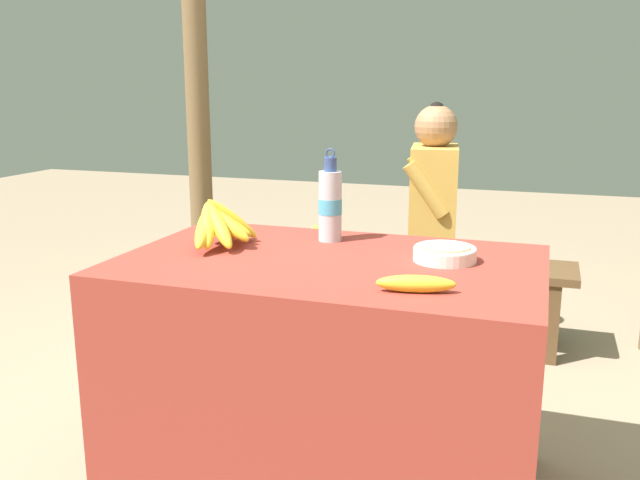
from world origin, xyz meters
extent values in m
cube|color=maroon|center=(0.00, 0.00, 0.35)|extent=(1.16, 0.73, 0.70)
sphere|color=#4C381E|center=(-0.39, 0.05, 0.78)|extent=(0.05, 0.05, 0.05)
ellipsoid|color=yellow|center=(-0.37, -0.02, 0.77)|extent=(0.09, 0.20, 0.12)
ellipsoid|color=yellow|center=(-0.37, -0.01, 0.78)|extent=(0.11, 0.17, 0.14)
ellipsoid|color=yellow|center=(-0.34, 0.00, 0.78)|extent=(0.17, 0.15, 0.15)
ellipsoid|color=yellow|center=(-0.33, 0.03, 0.77)|extent=(0.18, 0.08, 0.12)
ellipsoid|color=yellow|center=(-0.34, 0.06, 0.77)|extent=(0.16, 0.07, 0.10)
ellipsoid|color=yellow|center=(-0.34, 0.09, 0.78)|extent=(0.16, 0.13, 0.15)
ellipsoid|color=yellow|center=(-0.35, 0.10, 0.78)|extent=(0.14, 0.16, 0.14)
ellipsoid|color=yellow|center=(-0.39, 0.12, 0.77)|extent=(0.05, 0.18, 0.12)
cylinder|color=white|center=(0.31, 0.08, 0.72)|extent=(0.17, 0.17, 0.03)
torus|color=white|center=(0.31, 0.08, 0.74)|extent=(0.17, 0.17, 0.02)
cylinder|color=#D1B77A|center=(0.31, 0.08, 0.74)|extent=(0.13, 0.13, 0.01)
cylinder|color=silver|center=(-0.07, 0.22, 0.81)|extent=(0.07, 0.07, 0.21)
cylinder|color=#47A8D1|center=(-0.07, 0.22, 0.81)|extent=(0.07, 0.07, 0.05)
cylinder|color=#33477F|center=(-0.07, 0.22, 0.94)|extent=(0.04, 0.04, 0.04)
torus|color=#33477F|center=(-0.07, 0.22, 0.97)|extent=(0.03, 0.01, 0.03)
ellipsoid|color=yellow|center=(0.28, -0.23, 0.72)|extent=(0.19, 0.08, 0.04)
cube|color=brown|center=(-0.06, 1.29, 0.37)|extent=(1.57, 0.32, 0.04)
cube|color=brown|center=(-0.75, 1.17, 0.18)|extent=(0.06, 0.06, 0.35)
cube|color=brown|center=(0.62, 1.17, 0.18)|extent=(0.06, 0.06, 0.35)
cube|color=brown|center=(-0.75, 1.41, 0.18)|extent=(0.06, 0.06, 0.35)
cube|color=brown|center=(0.62, 1.41, 0.18)|extent=(0.06, 0.06, 0.35)
cylinder|color=#564C60|center=(-0.16, 1.13, 0.19)|extent=(0.09, 0.09, 0.39)
cylinder|color=#564C60|center=(-0.04, 1.15, 0.40)|extent=(0.31, 0.13, 0.09)
cylinder|color=#564C60|center=(-0.18, 1.32, 0.19)|extent=(0.09, 0.09, 0.39)
cylinder|color=#564C60|center=(-0.06, 1.34, 0.40)|extent=(0.31, 0.13, 0.09)
cube|color=gold|center=(0.08, 1.26, 0.65)|extent=(0.25, 0.37, 0.52)
cylinder|color=gold|center=(0.08, 1.10, 0.74)|extent=(0.21, 0.09, 0.25)
cylinder|color=gold|center=(0.03, 1.42, 0.74)|extent=(0.21, 0.09, 0.25)
sphere|color=#9E704C|center=(0.08, 1.26, 0.99)|extent=(0.19, 0.19, 0.19)
sphere|color=black|center=(0.08, 1.26, 1.06)|extent=(0.07, 0.07, 0.07)
sphere|color=#4C381E|center=(-0.50, 1.29, 0.45)|extent=(0.05, 0.05, 0.05)
ellipsoid|color=olive|center=(-0.49, 1.24, 0.45)|extent=(0.06, 0.16, 0.08)
ellipsoid|color=olive|center=(-0.47, 1.24, 0.45)|extent=(0.09, 0.17, 0.13)
ellipsoid|color=olive|center=(-0.45, 1.25, 0.45)|extent=(0.14, 0.12, 0.13)
ellipsoid|color=olive|center=(-0.44, 1.28, 0.45)|extent=(0.15, 0.06, 0.10)
ellipsoid|color=olive|center=(-0.44, 1.31, 0.46)|extent=(0.15, 0.08, 0.14)
ellipsoid|color=olive|center=(-0.45, 1.33, 0.45)|extent=(0.14, 0.12, 0.11)
ellipsoid|color=olive|center=(-0.47, 1.34, 0.45)|extent=(0.09, 0.14, 0.10)
ellipsoid|color=olive|center=(-0.49, 1.35, 0.44)|extent=(0.05, 0.16, 0.09)
cylinder|color=brown|center=(-1.20, 1.47, 1.34)|extent=(0.12, 0.12, 2.68)
camera|label=1|loc=(0.55, -1.73, 1.18)|focal=38.00mm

